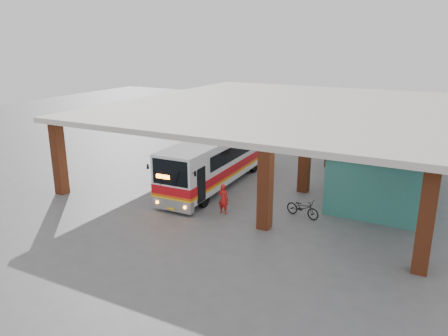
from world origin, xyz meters
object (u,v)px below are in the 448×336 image
Objects in this scene: motorcycle at (303,208)px; red_chair at (349,173)px; pedestrian at (223,199)px; coach_bus at (219,159)px.

red_chair is (0.70, 7.47, -0.09)m from motorcycle.
pedestrian reaches higher than motorcycle.
motorcycle reaches higher than red_chair.
pedestrian is at bearing -98.42° from red_chair.
pedestrian is (2.51, -4.19, -0.84)m from coach_bus.
coach_bus reaches higher than motorcycle.
pedestrian is (-3.81, -1.48, 0.31)m from motorcycle.
red_chair is at bearing 32.32° from coach_bus.
pedestrian reaches higher than red_chair.
motorcycle is at bearing -77.04° from red_chair.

